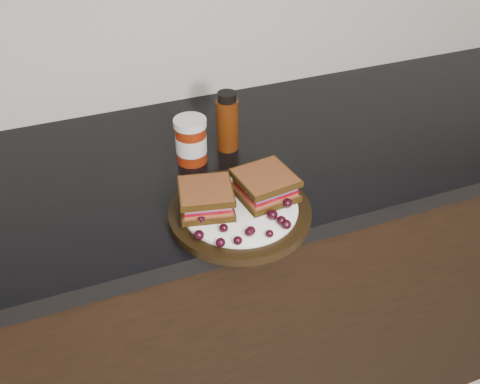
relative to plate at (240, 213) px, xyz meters
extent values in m
cube|color=black|center=(-0.27, 0.22, -0.48)|extent=(3.96, 0.58, 0.86)
cube|color=black|center=(-0.27, 0.22, -0.03)|extent=(3.98, 0.60, 0.04)
cylinder|color=black|center=(0.00, 0.00, 0.00)|extent=(0.28, 0.28, 0.02)
ellipsoid|color=black|center=(-0.10, -0.06, 0.02)|extent=(0.02, 0.02, 0.02)
ellipsoid|color=black|center=(-0.05, -0.06, 0.02)|extent=(0.02, 0.02, 0.02)
ellipsoid|color=black|center=(-0.07, -0.09, 0.02)|extent=(0.02, 0.02, 0.02)
ellipsoid|color=black|center=(-0.04, -0.10, 0.02)|extent=(0.02, 0.02, 0.02)
ellipsoid|color=black|center=(-0.01, -0.08, 0.02)|extent=(0.02, 0.02, 0.02)
ellipsoid|color=black|center=(-0.01, -0.08, 0.02)|extent=(0.02, 0.02, 0.02)
ellipsoid|color=black|center=(0.02, -0.10, 0.02)|extent=(0.02, 0.02, 0.01)
ellipsoid|color=black|center=(0.06, -0.09, 0.02)|extent=(0.02, 0.02, 0.02)
ellipsoid|color=black|center=(0.05, -0.08, 0.02)|extent=(0.02, 0.02, 0.02)
ellipsoid|color=black|center=(0.04, -0.06, 0.02)|extent=(0.02, 0.02, 0.02)
ellipsoid|color=black|center=(0.08, -0.03, 0.02)|extent=(0.02, 0.02, 0.02)
ellipsoid|color=black|center=(0.06, -0.02, 0.02)|extent=(0.02, 0.02, 0.02)
ellipsoid|color=black|center=(0.08, -0.01, 0.02)|extent=(0.02, 0.02, 0.02)
ellipsoid|color=black|center=(0.08, 0.04, 0.02)|extent=(0.02, 0.02, 0.02)
ellipsoid|color=black|center=(0.06, 0.05, 0.02)|extent=(0.02, 0.02, 0.02)
ellipsoid|color=black|center=(-0.03, 0.05, 0.02)|extent=(0.02, 0.02, 0.02)
ellipsoid|color=black|center=(-0.07, 0.04, 0.02)|extent=(0.02, 0.02, 0.02)
ellipsoid|color=black|center=(-0.07, 0.02, 0.02)|extent=(0.02, 0.02, 0.02)
ellipsoid|color=black|center=(-0.09, -0.01, 0.02)|extent=(0.02, 0.02, 0.02)
ellipsoid|color=black|center=(-0.08, -0.02, 0.02)|extent=(0.02, 0.02, 0.02)
ellipsoid|color=black|center=(-0.03, 0.03, 0.02)|extent=(0.02, 0.02, 0.02)
ellipsoid|color=black|center=(-0.05, 0.02, 0.02)|extent=(0.02, 0.02, 0.01)
ellipsoid|color=black|center=(-0.07, -0.01, 0.02)|extent=(0.02, 0.02, 0.01)
cylinder|color=maroon|center=(-0.03, 0.22, 0.04)|extent=(0.07, 0.07, 0.11)
cylinder|color=#481D07|center=(0.06, 0.25, 0.06)|extent=(0.07, 0.07, 0.14)
camera|label=1|loc=(-0.29, -0.75, 0.66)|focal=40.00mm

